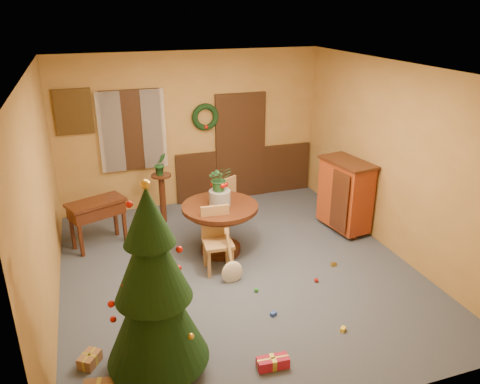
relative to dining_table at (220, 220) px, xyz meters
name	(u,v)px	position (x,y,z in m)	size (l,w,h in m)	color
room_envelope	(204,147)	(0.30, 2.10, 0.55)	(5.50, 5.50, 5.50)	#333C4B
dining_table	(220,220)	(0.00, 0.00, 0.00)	(1.17, 1.17, 0.81)	black
urn	(220,198)	(0.00, 0.00, 0.36)	(0.33, 0.33, 0.24)	slate
centerpiece_plant	(219,179)	(0.00, 0.00, 0.68)	(0.35, 0.30, 0.39)	#1E4C23
chair_near	(217,237)	(-0.18, -0.44, -0.05)	(0.45, 0.45, 0.96)	#A88043
chair_far	(224,199)	(0.35, 0.97, -0.09)	(0.53, 0.53, 0.90)	#A88043
guitar	(232,259)	(-0.09, -0.87, -0.20)	(0.31, 0.14, 0.72)	beige
plant_stand	(162,193)	(-0.66, 1.39, 0.00)	(0.35, 0.35, 0.91)	black
stand_plant	(160,164)	(-0.66, 1.39, 0.54)	(0.22, 0.17, 0.39)	#19471E
christmas_tree	(154,289)	(-1.35, -2.29, 0.48)	(1.06, 1.06, 2.20)	#382111
writing_desk	(97,212)	(-1.79, 0.84, 0.02)	(0.98, 0.74, 0.78)	black
sideboard	(345,194)	(2.24, 0.10, 0.11)	(0.65, 1.04, 1.25)	#551509
gift_b	(144,364)	(-1.51, -2.24, -0.46)	(0.30, 0.30, 0.22)	maroon
gift_c	(90,359)	(-2.06, -1.94, -0.50)	(0.28, 0.30, 0.13)	brown
gift_d	(273,362)	(-0.19, -2.62, -0.50)	(0.36, 0.16, 0.12)	maroon
toy_a	(273,314)	(0.16, -1.79, -0.54)	(0.08, 0.05, 0.05)	#2546A1
toy_b	(256,290)	(0.14, -1.22, -0.54)	(0.06, 0.06, 0.06)	#23832B
toy_c	(343,329)	(0.84, -2.33, -0.54)	(0.08, 0.05, 0.05)	yellow
toy_d	(316,280)	(1.04, -1.27, -0.54)	(0.06, 0.06, 0.06)	#B4170C
toy_e	(334,265)	(1.48, -0.96, -0.54)	(0.08, 0.05, 0.05)	gold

